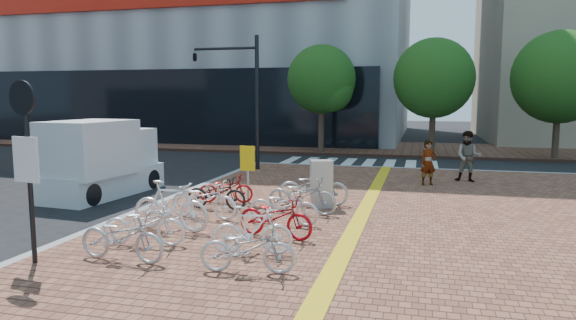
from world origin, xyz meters
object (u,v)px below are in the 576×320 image
(bike_0, at_px, (122,237))
(bike_9, at_px, (283,206))
(bike_10, at_px, (302,195))
(notice_sign, at_px, (26,150))
(bike_2, at_px, (171,206))
(bike_1, at_px, (144,224))
(bike_3, at_px, (204,200))
(pedestrian_b, at_px, (468,156))
(bike_6, at_px, (248,248))
(utility_box, at_px, (321,184))
(box_truck, at_px, (101,160))
(bike_8, at_px, (275,217))
(bike_7, at_px, (252,231))
(traffic_light_pole, at_px, (228,78))
(pedestrian_a, at_px, (428,163))
(yellow_sign, at_px, (248,163))
(bike_5, at_px, (226,188))
(bike_4, at_px, (216,193))
(bike_11, at_px, (313,187))

(bike_0, distance_m, bike_9, 4.11)
(bike_10, xyz_separation_m, notice_sign, (-3.94, -5.25, 1.64))
(bike_10, bearing_deg, bike_2, 139.98)
(bike_1, height_order, bike_2, bike_2)
(bike_3, bearing_deg, pedestrian_b, -36.65)
(bike_6, relative_size, utility_box, 1.28)
(bike_3, distance_m, box_truck, 5.58)
(bike_0, bearing_deg, bike_3, 1.59)
(bike_2, distance_m, bike_8, 2.50)
(bike_7, relative_size, box_truck, 0.36)
(traffic_light_pole, bearing_deg, bike_2, -76.22)
(pedestrian_a, height_order, yellow_sign, yellow_sign)
(utility_box, height_order, yellow_sign, yellow_sign)
(bike_2, distance_m, bike_5, 3.32)
(bike_0, height_order, notice_sign, notice_sign)
(bike_5, xyz_separation_m, bike_7, (2.34, -4.56, 0.06))
(bike_9, distance_m, traffic_light_pole, 10.79)
(bike_5, xyz_separation_m, pedestrian_b, (7.18, 5.70, 0.51))
(box_truck, bearing_deg, bike_8, -29.25)
(bike_10, distance_m, pedestrian_a, 6.37)
(bike_1, bearing_deg, bike_6, -122.85)
(bike_10, bearing_deg, bike_4, 97.38)
(bike_6, bearing_deg, bike_8, -5.35)
(bike_2, height_order, bike_8, bike_2)
(bike_5, distance_m, bike_7, 5.12)
(bike_7, distance_m, utility_box, 4.68)
(bike_2, relative_size, bike_8, 1.09)
(bike_0, distance_m, traffic_light_pole, 13.18)
(bike_10, height_order, traffic_light_pole, traffic_light_pole)
(bike_9, distance_m, notice_sign, 5.74)
(bike_2, xyz_separation_m, bike_9, (2.37, 1.22, -0.12))
(bike_0, relative_size, bike_4, 1.04)
(bike_9, xyz_separation_m, utility_box, (0.51, 2.18, 0.20))
(bike_2, relative_size, bike_5, 1.22)
(bike_1, relative_size, bike_3, 0.93)
(bike_0, xyz_separation_m, bike_4, (-0.01, 4.64, -0.02))
(pedestrian_a, distance_m, utility_box, 5.39)
(bike_8, relative_size, traffic_light_pole, 0.32)
(bike_0, xyz_separation_m, notice_sign, (-1.54, -0.54, 1.67))
(pedestrian_b, xyz_separation_m, notice_sign, (-8.63, -11.79, 1.21))
(bike_2, bearing_deg, bike_6, -126.46)
(bike_5, relative_size, bike_6, 0.94)
(bike_2, xyz_separation_m, bike_11, (2.61, 3.61, -0.06))
(bike_1, xyz_separation_m, yellow_sign, (0.67, 4.67, 0.70))
(bike_2, bearing_deg, box_truck, 52.64)
(bike_7, relative_size, traffic_light_pole, 0.29)
(bike_10, xyz_separation_m, traffic_light_pole, (-5.05, 7.75, 3.39))
(bike_1, distance_m, bike_2, 1.23)
(bike_3, relative_size, bike_10, 0.98)
(pedestrian_a, xyz_separation_m, yellow_sign, (-5.14, -4.47, 0.37))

